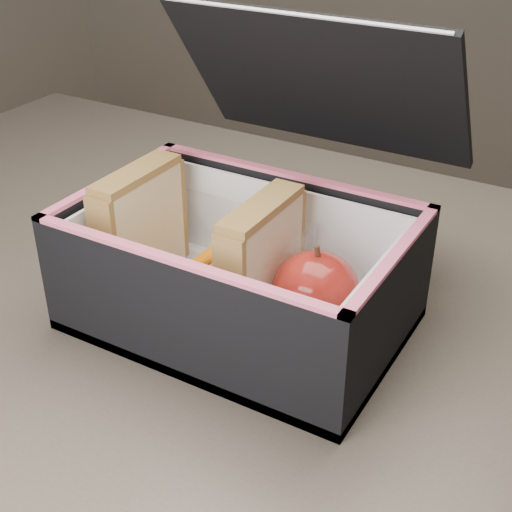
{
  "coord_description": "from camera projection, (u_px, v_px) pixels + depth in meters",
  "views": [
    {
      "loc": [
        0.28,
        -0.44,
        1.12
      ],
      "look_at": [
        0.02,
        0.01,
        0.81
      ],
      "focal_mm": 50.0,
      "sensor_mm": 36.0,
      "label": 1
    }
  ],
  "objects": [
    {
      "name": "plastic_tub",
      "position": [
        199.0,
        264.0,
        0.62
      ],
      "size": [
        0.17,
        0.12,
        0.07
      ],
      "primitive_type": null,
      "color": "white",
      "rests_on": "lunch_bag"
    },
    {
      "name": "kitchen_table",
      "position": [
        236.0,
        396.0,
        0.68
      ],
      "size": [
        1.2,
        0.8,
        0.75
      ],
      "color": "brown",
      "rests_on": "ground"
    },
    {
      "name": "lunch_bag",
      "position": [
        243.0,
        261.0,
        0.6
      ],
      "size": [
        0.28,
        0.29,
        0.25
      ],
      "color": "black",
      "rests_on": "kitchen_table"
    },
    {
      "name": "carrot_sticks",
      "position": [
        199.0,
        278.0,
        0.63
      ],
      "size": [
        0.06,
        0.16,
        0.03
      ],
      "color": "orange",
      "rests_on": "plastic_tub"
    },
    {
      "name": "red_apple",
      "position": [
        316.0,
        291.0,
        0.57
      ],
      "size": [
        0.09,
        0.09,
        0.08
      ],
      "rotation": [
        0.0,
        0.0,
        -0.4
      ],
      "color": "maroon",
      "rests_on": "paper_napkin"
    },
    {
      "name": "sandwich_left",
      "position": [
        141.0,
        225.0,
        0.64
      ],
      "size": [
        0.03,
        0.1,
        0.11
      ],
      "color": "beige",
      "rests_on": "plastic_tub"
    },
    {
      "name": "paper_napkin",
      "position": [
        317.0,
        327.0,
        0.59
      ],
      "size": [
        0.08,
        0.08,
        0.01
      ],
      "primitive_type": "cube",
      "rotation": [
        0.0,
        0.0,
        0.06
      ],
      "color": "white",
      "rests_on": "lunch_bag"
    },
    {
      "name": "sandwich_right",
      "position": [
        261.0,
        262.0,
        0.58
      ],
      "size": [
        0.03,
        0.1,
        0.11
      ],
      "color": "beige",
      "rests_on": "plastic_tub"
    }
  ]
}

